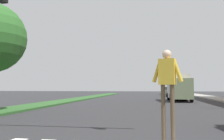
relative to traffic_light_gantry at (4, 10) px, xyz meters
The scene contains 8 objects.
ground_plane 22.36m from the traffic_light_gantry, 77.07° to the left, with size 140.00×140.00×0.00m, color #2D2D30.
median_strip 20.28m from the traffic_light_gantry, 102.26° to the left, with size 2.63×64.00×0.15m, color #2D5B28.
traffic_light_gantry is the anchor object (origin of this frame).
pedestrian_performer 6.58m from the traffic_light_gantry, 18.61° to the right, with size 0.74×0.34×2.49m.
sedan_midblock 24.90m from the traffic_light_gantry, 68.97° to the left, with size 2.28×4.58×1.67m.
sedan_distant 35.03m from the traffic_light_gantry, 75.31° to the left, with size 2.13×4.57×1.70m.
sedan_far_horizon 48.31m from the traffic_light_gantry, 79.97° to the left, with size 2.09×4.25×1.71m.
truck_box_delivery 22.62m from the traffic_light_gantry, 68.00° to the left, with size 2.40×6.20×3.10m.
Camera 1 is at (0.39, 0.93, 1.58)m, focal length 37.95 mm.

